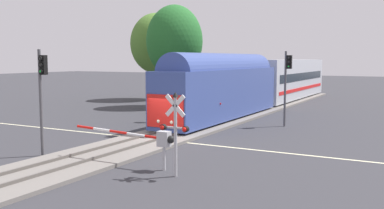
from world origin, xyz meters
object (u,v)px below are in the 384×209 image
(crossing_gate_near, at_px, (153,138))
(crossing_gate_far, at_px, (161,105))
(traffic_signal_far_side, at_px, (287,76))
(commuter_train, at_px, (261,81))
(traffic_signal_median, at_px, (42,85))
(crossing_signal_mast, at_px, (175,125))
(pine_left_background, at_px, (156,43))
(oak_behind_train, at_px, (174,41))

(crossing_gate_near, distance_m, crossing_gate_far, 14.43)
(crossing_gate_near, xyz_separation_m, traffic_signal_far_side, (1.77, 15.31, 2.34))
(commuter_train, height_order, crossing_gate_far, commuter_train)
(crossing_gate_far, distance_m, traffic_signal_median, 13.14)
(crossing_signal_mast, relative_size, pine_left_background, 0.35)
(crossing_signal_mast, distance_m, oak_behind_train, 27.82)
(commuter_train, bearing_deg, pine_left_background, 166.63)
(crossing_gate_near, bearing_deg, oak_behind_train, 118.47)
(traffic_signal_far_side, bearing_deg, crossing_gate_near, -96.59)
(crossing_gate_near, bearing_deg, traffic_signal_median, -175.36)
(commuter_train, bearing_deg, oak_behind_train, -163.42)
(traffic_signal_far_side, relative_size, oak_behind_train, 0.53)
(traffic_signal_far_side, xyz_separation_m, oak_behind_train, (-14.16, 7.55, 3.08))
(crossing_signal_mast, distance_m, crossing_gate_far, 15.94)
(crossing_gate_near, relative_size, pine_left_background, 0.54)
(oak_behind_train, bearing_deg, crossing_signal_mast, -59.26)
(crossing_gate_near, bearing_deg, commuter_train, 98.52)
(commuter_train, distance_m, crossing_gate_near, 25.74)
(crossing_gate_near, xyz_separation_m, oak_behind_train, (-12.40, 22.86, 5.42))
(oak_behind_train, bearing_deg, commuter_train, 16.58)
(crossing_gate_far, distance_m, pine_left_background, 20.75)
(crossing_gate_far, relative_size, traffic_signal_median, 1.18)
(crossing_gate_far, bearing_deg, crossing_signal_mast, -55.35)
(commuter_train, xyz_separation_m, crossing_signal_mast, (5.43, -26.14, -0.55))
(crossing_signal_mast, distance_m, traffic_signal_median, 8.18)
(traffic_signal_median, bearing_deg, traffic_signal_far_side, 62.65)
(traffic_signal_median, bearing_deg, commuter_train, 84.24)
(pine_left_background, bearing_deg, commuter_train, -13.37)
(crossing_signal_mast, relative_size, crossing_gate_far, 0.56)
(crossing_gate_near, height_order, crossing_gate_far, crossing_gate_far)
(crossing_gate_far, relative_size, pine_left_background, 0.62)
(crossing_signal_mast, bearing_deg, crossing_gate_near, 156.25)
(crossing_gate_far, height_order, oak_behind_train, oak_behind_train)
(crossing_signal_mast, distance_m, pine_left_background, 36.24)
(crossing_gate_near, distance_m, traffic_signal_far_side, 15.59)
(traffic_signal_median, height_order, oak_behind_train, oak_behind_train)
(commuter_train, relative_size, traffic_signal_median, 7.13)
(pine_left_background, bearing_deg, traffic_signal_median, -67.46)
(traffic_signal_median, distance_m, oak_behind_train, 24.34)
(traffic_signal_median, bearing_deg, pine_left_background, 112.54)
(traffic_signal_far_side, distance_m, oak_behind_train, 16.35)
(traffic_signal_far_side, xyz_separation_m, pine_left_background, (-20.42, 13.64, 3.14))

